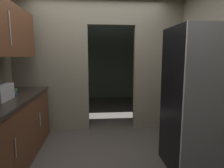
# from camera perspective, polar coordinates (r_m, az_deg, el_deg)

# --- Properties ---
(ground) EXTENTS (20.00, 20.00, 0.00)m
(ground) POSITION_cam_1_polar(r_m,az_deg,el_deg) (2.87, -2.85, -22.61)
(ground) COLOR #47423D
(kitchen_partition) EXTENTS (3.29, 0.12, 2.58)m
(kitchen_partition) POSITION_cam_1_polar(r_m,az_deg,el_deg) (3.85, -4.88, 6.59)
(kitchen_partition) COLOR gray
(kitchen_partition) RESTS_ON ground
(adjoining_room_shell) EXTENTS (3.29, 3.00, 2.58)m
(adjoining_room_shell) POSITION_cam_1_polar(r_m,az_deg,el_deg) (5.85, -4.28, 6.44)
(adjoining_room_shell) COLOR slate
(adjoining_room_shell) RESTS_ON ground
(refrigerator) EXTENTS (0.76, 0.75, 1.83)m
(refrigerator) POSITION_cam_1_polar(r_m,az_deg,el_deg) (2.71, 24.36, -4.41)
(refrigerator) COLOR black
(refrigerator) RESTS_ON ground
(lower_cabinet_run) EXTENTS (0.70, 2.18, 0.91)m
(lower_cabinet_run) POSITION_cam_1_polar(r_m,az_deg,el_deg) (3.00, -29.30, -12.63)
(lower_cabinet_run) COLOR brown
(lower_cabinet_run) RESTS_ON ground
(boombox) EXTENTS (0.17, 0.39, 0.23)m
(boombox) POSITION_cam_1_polar(r_m,az_deg,el_deg) (2.83, -29.82, -2.22)
(boombox) COLOR #B2B2B7
(boombox) RESTS_ON lower_cabinet_run
(book_stack) EXTENTS (0.14, 0.17, 0.09)m
(book_stack) POSITION_cam_1_polar(r_m,az_deg,el_deg) (3.17, -27.50, -2.10)
(book_stack) COLOR #2D609E
(book_stack) RESTS_ON lower_cabinet_run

